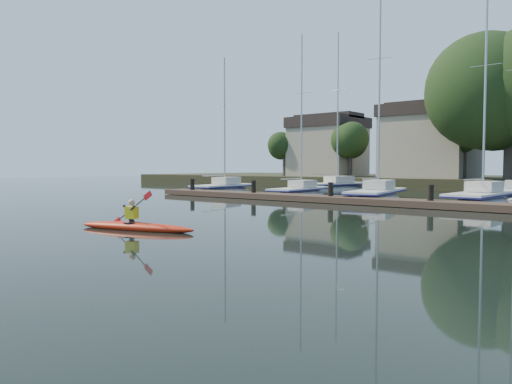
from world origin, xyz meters
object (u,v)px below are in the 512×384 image
Objects in this scene: sailboat_1 at (300,198)px; sailboat_2 at (377,203)px; sailboat_5 at (335,192)px; sailboat_0 at (223,195)px; kayak at (135,225)px; dock at (377,201)px; sailboat_3 at (481,207)px.

sailboat_2 is (6.45, -0.57, -0.02)m from sailboat_1.
sailboat_0 is at bearing -107.06° from sailboat_5.
dock is (1.33, 15.32, 0.03)m from kayak.
sailboat_0 reaches higher than dock.
dock is 6.32m from sailboat_3.
sailboat_0 is (-15.80, 4.20, -0.41)m from dock.
sailboat_1 is (-7.11, 19.94, -0.35)m from kayak.
kayak is 0.35× the size of sailboat_1.
dock is 2.19× the size of sailboat_5.
sailboat_2 is at bearing -7.60° from sailboat_0.
kayak is 20.78m from sailboat_3.
sailboat_1 is 6.47m from sailboat_2.
sailboat_1 is 12.62m from sailboat_3.
sailboat_5 reaches higher than sailboat_3.
kayak reaches higher than dock.
sailboat_0 reaches higher than kayak.
sailboat_5 reaches higher than dock.
sailboat_5 is at bearing 91.85° from kayak.
sailboat_3 is at bearing -5.05° from sailboat_2.
sailboat_5 is at bearing 121.40° from sailboat_2.
sailboat_0 is 0.80× the size of sailboat_5.
dock is 4.52m from sailboat_2.
sailboat_5 is (-10.84, 13.67, -0.40)m from dock.
sailboat_5 is at bearing 55.39° from sailboat_0.
kayak is 0.13× the size of dock.
dock is 2.62× the size of sailboat_1.
sailboat_5 is (-9.51, 28.99, -0.37)m from kayak.
sailboat_1 reaches higher than sailboat_0.
sailboat_0 is at bearing 110.25° from kayak.
sailboat_5 reaches higher than sailboat_1.
dock is at bearing -130.13° from sailboat_3.
dock is at bearing -21.83° from sailboat_0.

